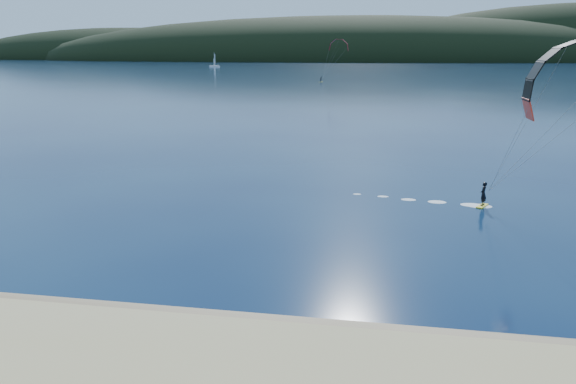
{
  "coord_description": "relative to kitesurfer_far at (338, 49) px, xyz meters",
  "views": [
    {
      "loc": [
        6.33,
        -17.98,
        12.18
      ],
      "look_at": [
        1.38,
        10.0,
        5.0
      ],
      "focal_mm": 34.96,
      "sensor_mm": 36.0,
      "label": 1
    }
  ],
  "objects": [
    {
      "name": "headland",
      "position": [
        13.9,
        541.8,
        -12.65
      ],
      "size": [
        1200.0,
        310.0,
        140.0
      ],
      "color": "black",
      "rests_on": "ground"
    },
    {
      "name": "wet_sand",
      "position": [
        13.27,
        -198.98,
        -12.6
      ],
      "size": [
        220.0,
        2.5,
        0.1
      ],
      "color": "#967A57",
      "rests_on": "ground"
    },
    {
      "name": "kitesurfer_far",
      "position": [
        0.0,
        0.0,
        0.0
      ],
      "size": [
        11.73,
        8.63,
        15.1
      ],
      "color": "yellow",
      "rests_on": "ground"
    },
    {
      "name": "sailboat",
      "position": [
        -113.05,
        203.44,
        -11.82
      ],
      "size": [
        7.91,
        5.08,
        11.23
      ],
      "color": "white",
      "rests_on": "ground"
    },
    {
      "name": "ground",
      "position": [
        13.27,
        -203.48,
        -12.65
      ],
      "size": [
        1800.0,
        1800.0,
        0.0
      ],
      "primitive_type": "plane",
      "color": "#071537",
      "rests_on": "ground"
    }
  ]
}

